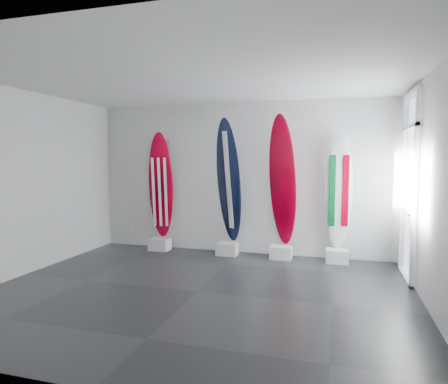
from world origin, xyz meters
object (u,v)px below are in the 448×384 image
(surfboard_swiss, at_px, (283,181))
(surfboard_italy, at_px, (339,191))
(surfboard_navy, at_px, (229,181))
(surfboard_usa, at_px, (161,186))

(surfboard_swiss, xyz_separation_m, surfboard_italy, (1.03, 0.00, -0.17))
(surfboard_navy, xyz_separation_m, surfboard_swiss, (1.06, 0.00, 0.02))
(surfboard_usa, distance_m, surfboard_swiss, 2.52)
(surfboard_navy, height_order, surfboard_italy, surfboard_navy)
(surfboard_usa, distance_m, surfboard_italy, 3.54)
(surfboard_navy, bearing_deg, surfboard_italy, 20.89)
(surfboard_swiss, height_order, surfboard_italy, surfboard_swiss)
(surfboard_usa, bearing_deg, surfboard_navy, -14.14)
(surfboard_usa, relative_size, surfboard_swiss, 0.89)
(surfboard_usa, height_order, surfboard_italy, surfboard_usa)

